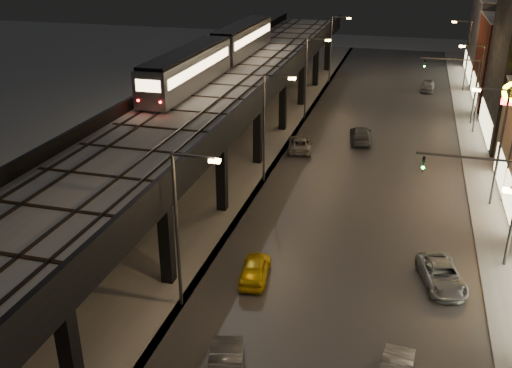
# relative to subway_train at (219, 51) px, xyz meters

# --- Properties ---
(road_surface) EXTENTS (17.00, 120.00, 0.06)m
(road_surface) POSITION_rel_subway_train_xyz_m (16.00, -8.00, -8.18)
(road_surface) COLOR #46474D
(road_surface) RESTS_ON ground
(sidewalk_right) EXTENTS (4.00, 120.00, 0.14)m
(sidewalk_right) POSITION_rel_subway_train_xyz_m (26.00, -8.00, -8.14)
(sidewalk_right) COLOR #9FA1A8
(sidewalk_right) RESTS_ON ground
(under_viaduct_pavement) EXTENTS (11.00, 120.00, 0.06)m
(under_viaduct_pavement) POSITION_rel_subway_train_xyz_m (2.50, -8.00, -8.18)
(under_viaduct_pavement) COLOR #9FA1A8
(under_viaduct_pavement) RESTS_ON ground
(elevated_viaduct) EXTENTS (9.00, 100.00, 6.30)m
(elevated_viaduct) POSITION_rel_subway_train_xyz_m (2.50, -11.16, -2.60)
(elevated_viaduct) COLOR black
(elevated_viaduct) RESTS_ON ground
(viaduct_trackbed) EXTENTS (8.40, 100.00, 0.32)m
(viaduct_trackbed) POSITION_rel_subway_train_xyz_m (2.49, -11.03, -1.83)
(viaduct_trackbed) COLOR #B2B7C1
(viaduct_trackbed) RESTS_ON elevated_viaduct
(viaduct_parapet_streetside) EXTENTS (0.30, 100.00, 1.10)m
(viaduct_parapet_streetside) POSITION_rel_subway_train_xyz_m (6.85, -11.00, -1.36)
(viaduct_parapet_streetside) COLOR black
(viaduct_parapet_streetside) RESTS_ON elevated_viaduct
(viaduct_parapet_far) EXTENTS (0.30, 100.00, 1.10)m
(viaduct_parapet_far) POSITION_rel_subway_train_xyz_m (-1.85, -11.00, -1.36)
(viaduct_parapet_far) COLOR black
(viaduct_parapet_far) RESTS_ON elevated_viaduct
(streetlight_left_1) EXTENTS (2.57, 0.28, 9.00)m
(streetlight_left_1) POSITION_rel_subway_train_xyz_m (8.07, -30.00, -2.98)
(streetlight_left_1) COLOR #38383A
(streetlight_left_1) RESTS_ON ground
(streetlight_left_2) EXTENTS (2.57, 0.28, 9.00)m
(streetlight_left_2) POSITION_rel_subway_train_xyz_m (8.07, -12.00, -2.98)
(streetlight_left_2) COLOR #38383A
(streetlight_left_2) RESTS_ON ground
(streetlight_right_2) EXTENTS (2.56, 0.28, 9.00)m
(streetlight_right_2) POSITION_rel_subway_train_xyz_m (25.23, -12.00, -2.98)
(streetlight_right_2) COLOR #38383A
(streetlight_right_2) RESTS_ON ground
(streetlight_left_3) EXTENTS (2.57, 0.28, 9.00)m
(streetlight_left_3) POSITION_rel_subway_train_xyz_m (8.07, 6.00, -2.98)
(streetlight_left_3) COLOR #38383A
(streetlight_left_3) RESTS_ON ground
(streetlight_right_3) EXTENTS (2.56, 0.28, 9.00)m
(streetlight_right_3) POSITION_rel_subway_train_xyz_m (25.23, 6.00, -2.98)
(streetlight_right_3) COLOR #38383A
(streetlight_right_3) RESTS_ON ground
(streetlight_left_4) EXTENTS (2.57, 0.28, 9.00)m
(streetlight_left_4) POSITION_rel_subway_train_xyz_m (8.07, 24.00, -2.98)
(streetlight_left_4) COLOR #38383A
(streetlight_left_4) RESTS_ON ground
(streetlight_right_4) EXTENTS (2.56, 0.28, 9.00)m
(streetlight_right_4) POSITION_rel_subway_train_xyz_m (25.23, 24.00, -2.98)
(streetlight_right_4) COLOR #38383A
(streetlight_right_4) RESTS_ON ground
(traffic_light_rig_a) EXTENTS (6.10, 0.34, 7.00)m
(traffic_light_rig_a) POSITION_rel_subway_train_xyz_m (24.34, -21.01, -3.72)
(traffic_light_rig_a) COLOR #38383A
(traffic_light_rig_a) RESTS_ON ground
(traffic_light_rig_b) EXTENTS (6.10, 0.34, 7.00)m
(traffic_light_rig_b) POSITION_rel_subway_train_xyz_m (24.34, 8.99, -3.72)
(traffic_light_rig_b) COLOR #38383A
(traffic_light_rig_b) RESTS_ON ground
(subway_train) EXTENTS (2.69, 32.65, 3.21)m
(subway_train) POSITION_rel_subway_train_xyz_m (0.00, 0.00, 0.00)
(subway_train) COLOR gray
(subway_train) RESTS_ON viaduct_trackbed
(car_taxi) EXTENTS (2.01, 4.07, 1.33)m
(car_taxi) POSITION_rel_subway_train_xyz_m (11.05, -26.47, -7.55)
(car_taxi) COLOR #E1BA09
(car_taxi) RESTS_ON ground
(car_near_white) EXTENTS (2.65, 4.63, 1.44)m
(car_near_white) POSITION_rel_subway_train_xyz_m (12.00, -34.86, -7.49)
(car_near_white) COLOR #575960
(car_near_white) RESTS_ON ground
(car_mid_silver) EXTENTS (2.98, 5.00, 1.30)m
(car_mid_silver) POSITION_rel_subway_train_xyz_m (9.26, -3.91, -7.56)
(car_mid_silver) COLOR gray
(car_mid_silver) RESTS_ON ground
(car_mid_dark) EXTENTS (2.67, 5.21, 1.45)m
(car_mid_dark) POSITION_rel_subway_train_xyz_m (14.55, 0.10, -7.49)
(car_mid_dark) COLOR #515760
(car_mid_dark) RESTS_ON ground
(car_onc_dark) EXTENTS (3.19, 5.02, 1.29)m
(car_onc_dark) POSITION_rel_subway_train_xyz_m (21.66, -24.24, -7.57)
(car_onc_dark) COLOR #8D96A2
(car_onc_dark) RESTS_ON ground
(car_onc_red) EXTENTS (1.89, 4.14, 1.38)m
(car_onc_red) POSITION_rel_subway_train_xyz_m (21.00, 22.72, -7.53)
(car_onc_red) COLOR gray
(car_onc_red) RESTS_ON ground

